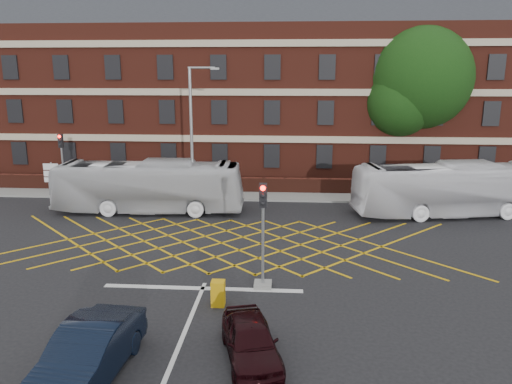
# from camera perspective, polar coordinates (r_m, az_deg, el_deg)

# --- Properties ---
(ground) EXTENTS (120.00, 120.00, 0.00)m
(ground) POSITION_cam_1_polar(r_m,az_deg,el_deg) (23.59, -4.64, -7.43)
(ground) COLOR black
(ground) RESTS_ON ground
(victorian_building) EXTENTS (51.00, 12.17, 20.40)m
(victorian_building) POSITION_cam_1_polar(r_m,az_deg,el_deg) (43.90, -0.17, 12.73)
(victorian_building) COLOR #592117
(victorian_building) RESTS_ON ground
(boundary_wall) EXTENTS (56.00, 0.50, 1.10)m
(boundary_wall) POSITION_cam_1_polar(r_m,az_deg,el_deg) (35.82, -1.59, 0.81)
(boundary_wall) COLOR #461B12
(boundary_wall) RESTS_ON ground
(far_pavement) EXTENTS (60.00, 3.00, 0.12)m
(far_pavement) POSITION_cam_1_polar(r_m,az_deg,el_deg) (34.96, -1.74, -0.34)
(far_pavement) COLOR slate
(far_pavement) RESTS_ON ground
(box_junction_hatching) EXTENTS (8.22, 8.22, 0.02)m
(box_junction_hatching) POSITION_cam_1_polar(r_m,az_deg,el_deg) (25.45, -3.97, -5.82)
(box_junction_hatching) COLOR #CC990C
(box_junction_hatching) RESTS_ON ground
(stop_line) EXTENTS (8.00, 0.30, 0.02)m
(stop_line) POSITION_cam_1_polar(r_m,az_deg,el_deg) (20.40, -6.11, -10.89)
(stop_line) COLOR silver
(stop_line) RESTS_ON ground
(bus_left) EXTENTS (11.59, 3.06, 3.21)m
(bus_left) POSITION_cam_1_polar(r_m,az_deg,el_deg) (31.31, -12.14, 0.63)
(bus_left) COLOR silver
(bus_left) RESTS_ON ground
(bus_right) EXTENTS (11.82, 4.46, 3.21)m
(bus_right) POSITION_cam_1_polar(r_m,az_deg,el_deg) (32.01, 21.28, 0.29)
(bus_right) COLOR silver
(bus_right) RESTS_ON ground
(car_navy) EXTENTS (2.03, 4.90, 1.58)m
(car_navy) POSITION_cam_1_polar(r_m,az_deg,el_deg) (15.30, -18.66, -17.13)
(car_navy) COLOR black
(car_navy) RESTS_ON ground
(car_maroon) EXTENTS (2.37, 3.96, 1.26)m
(car_maroon) POSITION_cam_1_polar(r_m,az_deg,el_deg) (15.52, -0.61, -16.56)
(car_maroon) COLOR black
(car_maroon) RESTS_ON ground
(deciduous_tree) EXTENTS (7.98, 7.86, 11.96)m
(deciduous_tree) POSITION_cam_1_polar(r_m,az_deg,el_deg) (40.25, 18.05, 11.51)
(deciduous_tree) COLOR black
(deciduous_tree) RESTS_ON ground
(traffic_light_near) EXTENTS (0.70, 0.70, 4.27)m
(traffic_light_near) POSITION_cam_1_polar(r_m,az_deg,el_deg) (19.77, 0.80, -6.14)
(traffic_light_near) COLOR slate
(traffic_light_near) RESTS_ON ground
(traffic_light_far) EXTENTS (0.70, 0.70, 4.27)m
(traffic_light_far) POSITION_cam_1_polar(r_m,az_deg,el_deg) (37.63, -21.17, 2.40)
(traffic_light_far) COLOR slate
(traffic_light_far) RESTS_ON ground
(street_lamp) EXTENTS (2.25, 1.00, 8.75)m
(street_lamp) POSITION_cam_1_polar(r_m,az_deg,el_deg) (30.88, -7.16, 3.28)
(street_lamp) COLOR slate
(street_lamp) RESTS_ON ground
(direction_signs) EXTENTS (1.10, 0.16, 2.20)m
(direction_signs) POSITION_cam_1_polar(r_m,az_deg,el_deg) (38.46, -22.34, 1.93)
(direction_signs) COLOR gray
(direction_signs) RESTS_ON ground
(utility_cabinet) EXTENTS (0.49, 0.44, 0.97)m
(utility_cabinet) POSITION_cam_1_polar(r_m,az_deg,el_deg) (18.80, -4.35, -11.47)
(utility_cabinet) COLOR #CD960C
(utility_cabinet) RESTS_ON ground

